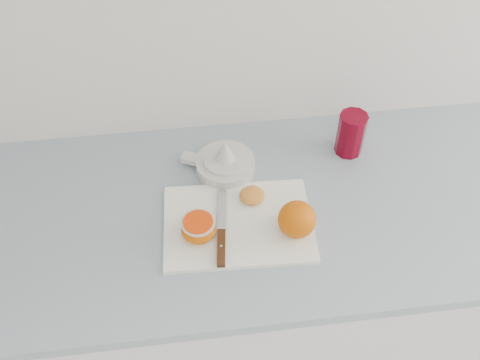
# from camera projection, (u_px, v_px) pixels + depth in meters

# --- Properties ---
(counter) EXTENTS (2.49, 0.64, 0.89)m
(counter) POSITION_uv_depth(u_px,v_px,m) (274.00, 295.00, 1.63)
(counter) COLOR white
(counter) RESTS_ON ground
(cutting_board) EXTENTS (0.36, 0.26, 0.01)m
(cutting_board) POSITION_uv_depth(u_px,v_px,m) (238.00, 224.00, 1.25)
(cutting_board) COLOR white
(cutting_board) RESTS_ON counter
(whole_orange) EXTENTS (0.09, 0.09, 0.09)m
(whole_orange) POSITION_uv_depth(u_px,v_px,m) (297.00, 219.00, 1.20)
(whole_orange) COLOR #ED5800
(whole_orange) RESTS_ON cutting_board
(half_orange) EXTENTS (0.08, 0.08, 0.05)m
(half_orange) POSITION_uv_depth(u_px,v_px,m) (199.00, 228.00, 1.20)
(half_orange) COLOR #ED5800
(half_orange) RESTS_ON cutting_board
(squeezed_shell) EXTENTS (0.06, 0.06, 0.03)m
(squeezed_shell) POSITION_uv_depth(u_px,v_px,m) (252.00, 195.00, 1.29)
(squeezed_shell) COLOR orange
(squeezed_shell) RESTS_ON cutting_board
(paring_knife) EXTENTS (0.04, 0.22, 0.01)m
(paring_knife) POSITION_uv_depth(u_px,v_px,m) (221.00, 241.00, 1.20)
(paring_knife) COLOR #492411
(paring_knife) RESTS_ON cutting_board
(citrus_juicer) EXTENTS (0.19, 0.15, 0.10)m
(citrus_juicer) POSITION_uv_depth(u_px,v_px,m) (225.00, 163.00, 1.36)
(citrus_juicer) COLOR silver
(citrus_juicer) RESTS_ON counter
(red_tumbler) EXTENTS (0.07, 0.07, 0.12)m
(red_tumbler) POSITION_uv_depth(u_px,v_px,m) (351.00, 135.00, 1.39)
(red_tumbler) COLOR #6E0012
(red_tumbler) RESTS_ON counter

